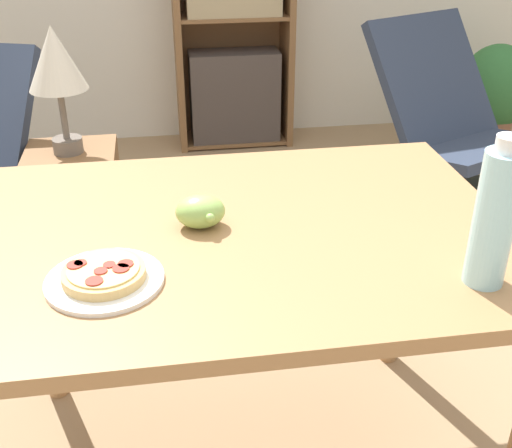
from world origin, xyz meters
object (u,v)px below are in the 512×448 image
at_px(side_table, 78,215).
at_px(potted_plant_floor, 494,94).
at_px(bookshelf, 233,27).
at_px(table_lamp, 56,64).
at_px(pizza_on_plate, 104,276).
at_px(grape_bunch, 200,212).
at_px(drink_bottle, 495,217).
at_px(lounge_chair_far, 449,154).

height_order(side_table, potted_plant_floor, potted_plant_floor).
bearing_deg(bookshelf, table_lamp, -119.78).
bearing_deg(pizza_on_plate, grape_bunch, 44.52).
bearing_deg(drink_bottle, pizza_on_plate, 171.54).
relative_size(lounge_chair_far, side_table, 1.73).
relative_size(bookshelf, side_table, 2.79).
xyz_separation_m(grape_bunch, potted_plant_floor, (1.86, 2.12, -0.47)).
relative_size(pizza_on_plate, lounge_chair_far, 0.25).
xyz_separation_m(pizza_on_plate, drink_bottle, (0.73, -0.11, 0.13)).
relative_size(grape_bunch, bookshelf, 0.07).
relative_size(pizza_on_plate, side_table, 0.43).
xyz_separation_m(grape_bunch, lounge_chair_far, (1.28, 1.40, -0.51)).
distance_m(drink_bottle, table_lamp, 1.66).
xyz_separation_m(lounge_chair_far, bookshelf, (-0.90, 1.06, 0.40)).
distance_m(pizza_on_plate, potted_plant_floor, 3.14).
bearing_deg(drink_bottle, lounge_chair_far, 66.07).
bearing_deg(lounge_chair_far, drink_bottle, -137.59).
relative_size(lounge_chair_far, table_lamp, 2.00).
distance_m(drink_bottle, side_table, 1.78).
distance_m(grape_bunch, potted_plant_floor, 2.86).
xyz_separation_m(drink_bottle, potted_plant_floor, (1.34, 2.43, -0.57)).
xyz_separation_m(pizza_on_plate, potted_plant_floor, (2.07, 2.32, -0.45)).
distance_m(lounge_chair_far, bookshelf, 1.45).
xyz_separation_m(lounge_chair_far, table_lamp, (-1.70, -0.34, 0.58)).
xyz_separation_m(drink_bottle, lounge_chair_far, (0.76, 1.71, -0.62)).
height_order(drink_bottle, side_table, drink_bottle).
relative_size(table_lamp, potted_plant_floor, 0.75).
relative_size(pizza_on_plate, potted_plant_floor, 0.37).
relative_size(bookshelf, potted_plant_floor, 2.43).
distance_m(pizza_on_plate, drink_bottle, 0.74).
relative_size(drink_bottle, potted_plant_floor, 0.48).
height_order(side_table, table_lamp, table_lamp).
distance_m(lounge_chair_far, side_table, 1.74).
xyz_separation_m(table_lamp, potted_plant_floor, (2.29, 1.06, -0.54)).
distance_m(pizza_on_plate, table_lamp, 1.28).
bearing_deg(grape_bunch, bookshelf, 81.28).
bearing_deg(lounge_chair_far, table_lamp, 167.56).
xyz_separation_m(grape_bunch, bookshelf, (0.38, 2.46, -0.11)).
bearing_deg(drink_bottle, potted_plant_floor, 61.11).
bearing_deg(grape_bunch, potted_plant_floor, 48.69).
bearing_deg(pizza_on_plate, side_table, 99.90).
bearing_deg(potted_plant_floor, pizza_on_plate, -131.69).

